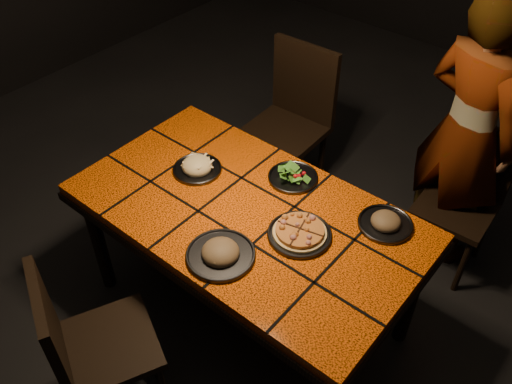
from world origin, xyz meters
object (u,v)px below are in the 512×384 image
Objects in this scene: diner at (466,133)px; plate_pasta at (197,167)px; dining_table at (247,221)px; plate_pizza at (300,233)px; chair_near at (85,343)px; chair_far_right at (464,190)px; chair_far_left at (293,114)px.

diner is 1.40m from plate_pasta.
plate_pizza is (0.28, 0.02, 0.10)m from dining_table.
diner is (0.71, 1.96, 0.30)m from chair_near.
diner is at bearing 76.65° from plate_pizza.
dining_table is 1.01× the size of diner.
plate_pasta is at bearing -137.30° from chair_far_right.
chair_near is 1.85m from chair_far_left.
dining_table is 5.74× the size of plate_pizza.
plate_pasta is at bearing 171.42° from dining_table.
dining_table is 0.30m from plate_pizza.
plate_pasta reaches higher than dining_table.
chair_near is 2.07m from chair_far_right.
chair_near is 1.00m from plate_pizza.
chair_far_right is (1.10, 0.09, -0.07)m from chair_far_left.
chair_near is at bearing -101.06° from dining_table.
plate_pizza is at bearing -111.37° from chair_far_right.
diner is 6.67× the size of plate_pasta.
chair_far_right is 3.05× the size of plate_pizza.
chair_near reaches higher than plate_pizza.
dining_table is 1.26m from diner.
chair_far_left is 1.04m from diner.
chair_far_left is at bearing 127.57° from plate_pizza.
chair_far_right is (0.64, 1.07, -0.18)m from dining_table.
chair_far_right is at bearing 45.35° from plate_pasta.
chair_near is at bearing -115.49° from chair_far_right.
plate_pizza is 1.17× the size of plate_pasta.
plate_pizza is at bearing 3.85° from dining_table.
diner is (1.00, 0.14, 0.24)m from chair_far_left.
chair_near is at bearing -82.87° from chair_far_left.
chair_far_right is 1.46m from plate_pasta.
dining_table is 1.26m from chair_far_right.
chair_far_left is 3.50× the size of plate_pizza.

